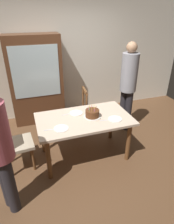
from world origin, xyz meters
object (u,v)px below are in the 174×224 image
object	(u,v)px
dining_table	(84,123)
person_guest	(128,83)
plate_near_celebrant	(61,128)
chair_spindle_back	(77,113)
chair_upholstered	(12,141)
china_cabinet	(36,81)
birthday_cake	(92,114)
plate_far_side	(76,113)
plate_near_guest	(115,119)

from	to	relation	value
dining_table	person_guest	distance (m)	1.30
plate_near_celebrant	chair_spindle_back	world-z (taller)	chair_spindle_back
person_guest	chair_upholstered	bearing A→B (deg)	-166.91
plate_near_celebrant	china_cabinet	bearing A→B (deg)	95.27
dining_table	plate_near_celebrant	size ratio (longest dim) A/B	6.92
birthday_cake	plate_near_celebrant	distance (m)	0.59
plate_far_side	chair_upholstered	bearing A→B (deg)	-172.63
chair_spindle_back	chair_upholstered	distance (m)	1.42
dining_table	china_cabinet	world-z (taller)	china_cabinet
plate_near_guest	person_guest	bearing A→B (deg)	50.50
birthday_cake	plate_near_celebrant	world-z (taller)	birthday_cake
chair_spindle_back	person_guest	world-z (taller)	person_guest
person_guest	plate_far_side	bearing A→B (deg)	-161.91
chair_spindle_back	person_guest	distance (m)	1.19
plate_near_celebrant	chair_spindle_back	xyz separation A→B (m)	(0.50, 0.96, -0.31)
dining_table	plate_near_guest	distance (m)	0.51
person_guest	plate_near_guest	bearing A→B (deg)	-129.50
chair_spindle_back	plate_far_side	bearing A→B (deg)	-106.00
dining_table	person_guest	size ratio (longest dim) A/B	0.84
birthday_cake	chair_upholstered	distance (m)	1.32
dining_table	chair_spindle_back	bearing A→B (deg)	83.66
plate_far_side	chair_spindle_back	world-z (taller)	chair_spindle_back
birthday_cake	person_guest	xyz separation A→B (m)	(0.97, 0.60, 0.22)
chair_spindle_back	chair_upholstered	xyz separation A→B (m)	(-1.23, -0.70, 0.07)
chair_upholstered	plate_near_celebrant	bearing A→B (deg)	-19.46
plate_near_guest	chair_spindle_back	xyz separation A→B (m)	(-0.37, 0.96, -0.31)
birthday_cake	chair_spindle_back	world-z (taller)	birthday_cake
plate_near_celebrant	plate_near_guest	distance (m)	0.88
plate_near_celebrant	chair_spindle_back	bearing A→B (deg)	62.27
plate_near_celebrant	plate_near_guest	world-z (taller)	same
dining_table	china_cabinet	xyz separation A→B (m)	(-0.58, 1.56, 0.29)
chair_upholstered	china_cabinet	distance (m)	1.66
dining_table	person_guest	world-z (taller)	person_guest
dining_table	birthday_cake	world-z (taller)	birthday_cake
chair_upholstered	china_cabinet	bearing A→B (deg)	69.18
dining_table	plate_near_celebrant	xyz separation A→B (m)	(-0.42, -0.20, 0.10)
dining_table	birthday_cake	bearing A→B (deg)	-5.47
person_guest	china_cabinet	size ratio (longest dim) A/B	0.95
birthday_cake	dining_table	bearing A→B (deg)	174.53
chair_spindle_back	china_cabinet	world-z (taller)	china_cabinet
dining_table	plate_near_celebrant	world-z (taller)	plate_near_celebrant
chair_spindle_back	china_cabinet	xyz separation A→B (m)	(-0.67, 0.80, 0.49)
plate_near_guest	person_guest	xyz separation A→B (m)	(0.64, 0.78, 0.28)
china_cabinet	birthday_cake	bearing A→B (deg)	-65.45
birthday_cake	person_guest	world-z (taller)	person_guest
chair_upholstered	person_guest	distance (m)	2.37
chair_upholstered	person_guest	bearing A→B (deg)	13.09
birthday_cake	plate_far_side	distance (m)	0.31
dining_table	china_cabinet	size ratio (longest dim) A/B	0.80
person_guest	plate_near_celebrant	bearing A→B (deg)	-152.78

